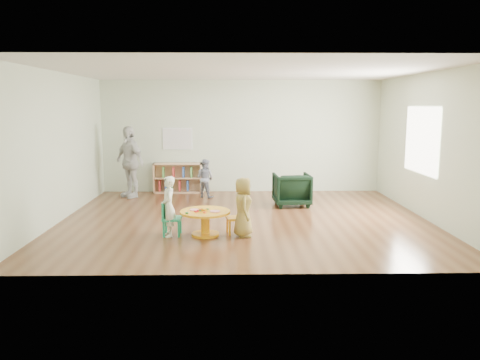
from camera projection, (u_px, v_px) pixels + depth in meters
The scene contains 11 objects.
room at pixel (245, 121), 8.75m from camera, with size 7.10×7.00×2.80m.
activity_table at pixel (205, 218), 7.87m from camera, with size 0.85×0.85×0.47m.
kid_chair_left at pixel (170, 217), 7.87m from camera, with size 0.32×0.32×0.58m.
kid_chair_right at pixel (237, 217), 7.98m from camera, with size 0.34×0.34×0.54m.
bookshelf at pixel (177, 178), 11.77m from camera, with size 1.20×0.30×0.75m.
alphabet_poster at pixel (178, 139), 11.74m from camera, with size 0.74×0.01×0.54m.
armchair at pixel (292, 189), 10.22m from camera, with size 0.76×0.79×0.72m, color black.
child_left at pixel (168, 207), 7.79m from camera, with size 0.37×0.24×1.01m, color white.
child_right at pixel (243, 207), 7.78m from camera, with size 0.49×0.32×1.00m, color yellow.
toddler at pixel (205, 178), 11.13m from camera, with size 0.45×0.35×0.92m, color #1B2444.
adult_caretaker at pixel (130, 162), 11.12m from camera, with size 1.00×0.41×1.70m, color silver.
Camera 1 is at (-0.26, -8.81, 2.17)m, focal length 35.00 mm.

